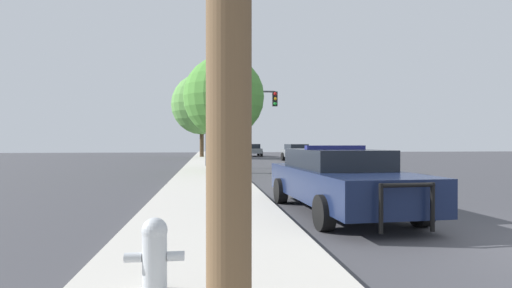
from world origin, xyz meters
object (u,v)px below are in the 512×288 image
(police_car, at_px, (339,179))
(tree_sidewalk_far, at_px, (202,104))
(fire_hydrant, at_px, (155,252))
(tree_sidewalk_mid, at_px, (224,97))
(car_background_distant, at_px, (252,150))
(traffic_light, at_px, (237,110))
(car_background_oncoming, at_px, (297,152))

(police_car, distance_m, tree_sidewalk_far, 31.06)
(fire_hydrant, distance_m, tree_sidewalk_far, 35.53)
(tree_sidewalk_mid, bearing_deg, car_background_distant, 80.27)
(traffic_light, xyz_separation_m, car_background_distant, (3.00, 19.06, -2.80))
(fire_hydrant, bearing_deg, traffic_light, 83.66)
(traffic_light, distance_m, car_background_distant, 19.49)
(tree_sidewalk_far, height_order, tree_sidewalk_mid, tree_sidewalk_far)
(car_background_oncoming, bearing_deg, tree_sidewalk_mid, 57.36)
(car_background_distant, distance_m, tree_sidewalk_far, 8.15)
(car_background_oncoming, xyz_separation_m, tree_sidewalk_mid, (-6.38, -11.56, 3.12))
(fire_hydrant, distance_m, tree_sidewalk_mid, 16.74)
(police_car, xyz_separation_m, traffic_light, (-1.17, 15.62, 2.76))
(car_background_oncoming, distance_m, tree_sidewalk_far, 11.59)
(car_background_oncoming, height_order, tree_sidewalk_mid, tree_sidewalk_mid)
(car_background_oncoming, distance_m, tree_sidewalk_mid, 13.57)
(traffic_light, bearing_deg, tree_sidewalk_mid, -103.46)
(police_car, height_order, car_background_oncoming, police_car)
(police_car, distance_m, fire_hydrant, 5.81)
(fire_hydrant, bearing_deg, tree_sidewalk_mid, 85.41)
(police_car, relative_size, car_background_oncoming, 1.34)
(police_car, bearing_deg, tree_sidewalk_mid, -83.13)
(police_car, xyz_separation_m, tree_sidewalk_mid, (-2.11, 11.67, 3.11))
(fire_hydrant, xyz_separation_m, car_background_distant, (5.26, 39.36, 0.21))
(police_car, relative_size, tree_sidewalk_mid, 0.94)
(traffic_light, bearing_deg, tree_sidewalk_far, 99.05)
(police_car, height_order, car_background_distant, police_car)
(traffic_light, height_order, tree_sidewalk_far, tree_sidewalk_far)
(tree_sidewalk_far, bearing_deg, traffic_light, -80.95)
(fire_hydrant, distance_m, car_background_oncoming, 28.95)
(police_car, relative_size, tree_sidewalk_far, 0.68)
(tree_sidewalk_mid, bearing_deg, car_background_oncoming, 61.11)
(car_background_oncoming, bearing_deg, traffic_light, 50.72)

